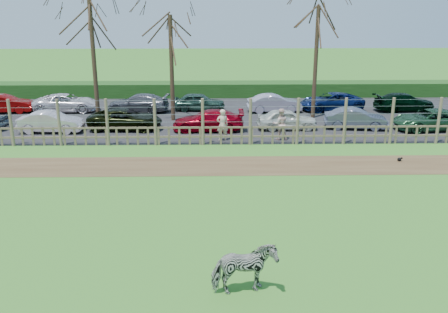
{
  "coord_description": "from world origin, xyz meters",
  "views": [
    {
      "loc": [
        0.58,
        -17.47,
        7.51
      ],
      "look_at": [
        1.0,
        2.5,
        1.1
      ],
      "focal_mm": 40.0,
      "sensor_mm": 36.0,
      "label": 1
    }
  ],
  "objects_px": {
    "tree_mid": "(171,42)",
    "car_4": "(287,119)",
    "car_6": "(430,120)",
    "car_2": "(125,119)",
    "car_5": "(356,119)",
    "car_7": "(5,104)",
    "tree_left": "(92,31)",
    "crow": "(400,159)",
    "zebra": "(244,269)",
    "car_1": "(51,122)",
    "car_12": "(332,102)",
    "car_11": "(274,103)",
    "car_10": "(199,102)",
    "car_13": "(404,102)",
    "visitor_b": "(280,124)",
    "car_3": "(208,120)",
    "car_8": "(66,103)",
    "visitor_a": "(222,125)",
    "car_9": "(138,103)",
    "tree_right": "(317,35)"
  },
  "relations": [
    {
      "from": "car_10",
      "to": "car_12",
      "type": "bearing_deg",
      "value": -88.12
    },
    {
      "from": "tree_right",
      "to": "car_12",
      "type": "height_order",
      "value": "tree_right"
    },
    {
      "from": "visitor_a",
      "to": "car_10",
      "type": "height_order",
      "value": "visitor_a"
    },
    {
      "from": "zebra",
      "to": "visitor_b",
      "type": "distance_m",
      "value": 15.06
    },
    {
      "from": "car_4",
      "to": "car_13",
      "type": "bearing_deg",
      "value": -63.16
    },
    {
      "from": "car_7",
      "to": "car_12",
      "type": "xyz_separation_m",
      "value": [
        22.17,
        0.32,
        0.0
      ]
    },
    {
      "from": "car_1",
      "to": "zebra",
      "type": "bearing_deg",
      "value": -147.0
    },
    {
      "from": "car_2",
      "to": "tree_right",
      "type": "bearing_deg",
      "value": -74.34
    },
    {
      "from": "zebra",
      "to": "car_6",
      "type": "relative_size",
      "value": 0.39
    },
    {
      "from": "tree_mid",
      "to": "car_2",
      "type": "height_order",
      "value": "tree_mid"
    },
    {
      "from": "car_2",
      "to": "car_5",
      "type": "bearing_deg",
      "value": -88.31
    },
    {
      "from": "car_11",
      "to": "car_12",
      "type": "height_order",
      "value": "same"
    },
    {
      "from": "tree_right",
      "to": "car_10",
      "type": "xyz_separation_m",
      "value": [
        -7.43,
        2.28,
        -4.6
      ]
    },
    {
      "from": "visitor_b",
      "to": "car_8",
      "type": "relative_size",
      "value": 0.4
    },
    {
      "from": "car_6",
      "to": "car_13",
      "type": "xyz_separation_m",
      "value": [
        0.37,
        5.1,
        0.0
      ]
    },
    {
      "from": "tree_mid",
      "to": "car_2",
      "type": "relative_size",
      "value": 1.58
    },
    {
      "from": "tree_mid",
      "to": "car_4",
      "type": "height_order",
      "value": "tree_mid"
    },
    {
      "from": "visitor_a",
      "to": "car_13",
      "type": "xyz_separation_m",
      "value": [
        12.59,
        7.12,
        -0.26
      ]
    },
    {
      "from": "car_5",
      "to": "car_9",
      "type": "bearing_deg",
      "value": 77.51
    },
    {
      "from": "car_2",
      "to": "car_7",
      "type": "xyz_separation_m",
      "value": [
        -8.84,
        4.58,
        0.0
      ]
    },
    {
      "from": "car_1",
      "to": "car_5",
      "type": "xyz_separation_m",
      "value": [
        17.79,
        0.43,
        0.0
      ]
    },
    {
      "from": "visitor_a",
      "to": "car_1",
      "type": "relative_size",
      "value": 0.47
    },
    {
      "from": "car_7",
      "to": "car_12",
      "type": "relative_size",
      "value": 0.84
    },
    {
      "from": "car_7",
      "to": "car_9",
      "type": "distance_m",
      "value": 8.93
    },
    {
      "from": "car_12",
      "to": "car_10",
      "type": "bearing_deg",
      "value": -98.44
    },
    {
      "from": "visitor_a",
      "to": "car_10",
      "type": "relative_size",
      "value": 0.49
    },
    {
      "from": "tree_left",
      "to": "visitor_a",
      "type": "relative_size",
      "value": 4.57
    },
    {
      "from": "tree_left",
      "to": "tree_mid",
      "type": "relative_size",
      "value": 1.15
    },
    {
      "from": "car_1",
      "to": "car_12",
      "type": "height_order",
      "value": "same"
    },
    {
      "from": "tree_mid",
      "to": "car_4",
      "type": "relative_size",
      "value": 1.94
    },
    {
      "from": "tree_left",
      "to": "car_4",
      "type": "distance_m",
      "value": 12.51
    },
    {
      "from": "car_12",
      "to": "car_3",
      "type": "bearing_deg",
      "value": -65.41
    },
    {
      "from": "crow",
      "to": "car_5",
      "type": "height_order",
      "value": "car_5"
    },
    {
      "from": "tree_mid",
      "to": "car_4",
      "type": "bearing_deg",
      "value": -19.54
    },
    {
      "from": "car_4",
      "to": "car_11",
      "type": "xyz_separation_m",
      "value": [
        -0.21,
        4.6,
        0.0
      ]
    },
    {
      "from": "car_4",
      "to": "car_7",
      "type": "height_order",
      "value": "same"
    },
    {
      "from": "car_7",
      "to": "car_10",
      "type": "distance_m",
      "value": 13.06
    },
    {
      "from": "tree_right",
      "to": "car_12",
      "type": "distance_m",
      "value": 5.35
    },
    {
      "from": "zebra",
      "to": "car_3",
      "type": "bearing_deg",
      "value": -9.17
    },
    {
      "from": "visitor_a",
      "to": "car_6",
      "type": "xyz_separation_m",
      "value": [
        12.22,
        2.03,
        -0.26
      ]
    },
    {
      "from": "crow",
      "to": "car_8",
      "type": "xyz_separation_m",
      "value": [
        -18.92,
        11.11,
        0.54
      ]
    },
    {
      "from": "car_10",
      "to": "car_13",
      "type": "bearing_deg",
      "value": -88.96
    },
    {
      "from": "car_6",
      "to": "car_4",
      "type": "bearing_deg",
      "value": -98.31
    },
    {
      "from": "crow",
      "to": "car_11",
      "type": "bearing_deg",
      "value": 114.2
    },
    {
      "from": "tree_left",
      "to": "car_11",
      "type": "relative_size",
      "value": 2.16
    },
    {
      "from": "car_11",
      "to": "car_2",
      "type": "bearing_deg",
      "value": 110.28
    },
    {
      "from": "car_5",
      "to": "crow",
      "type": "bearing_deg",
      "value": -168.12
    },
    {
      "from": "car_1",
      "to": "tree_mid",
      "type": "bearing_deg",
      "value": -65.8
    },
    {
      "from": "visitor_b",
      "to": "car_3",
      "type": "relative_size",
      "value": 0.42
    },
    {
      "from": "car_4",
      "to": "car_7",
      "type": "xyz_separation_m",
      "value": [
        -18.37,
        4.76,
        0.0
      ]
    }
  ]
}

